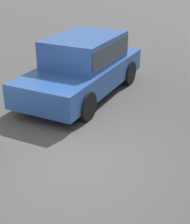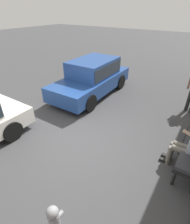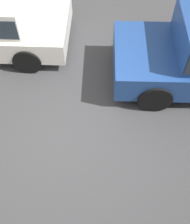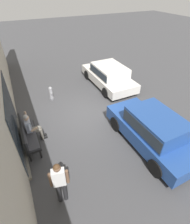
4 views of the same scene
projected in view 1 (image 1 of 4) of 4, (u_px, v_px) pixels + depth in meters
ground_plane at (82, 165)px, 6.15m from camera, size 60.00×60.00×0.00m
parked_car_near at (83, 64)px, 8.89m from camera, size 4.22×1.87×1.53m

